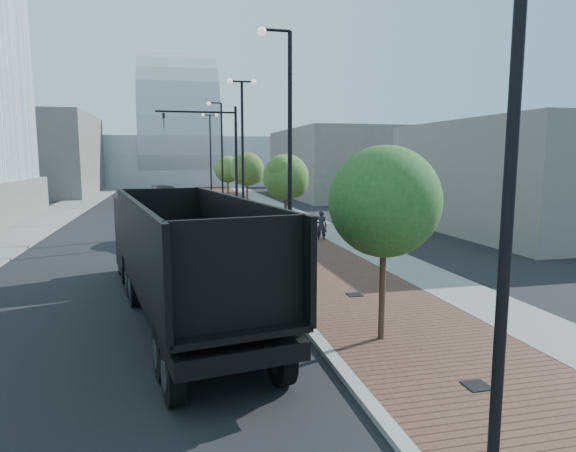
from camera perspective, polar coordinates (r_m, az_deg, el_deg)
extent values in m
plane|color=black|center=(9.62, 11.52, -22.14)|extent=(220.00, 220.00, 0.00)
cube|color=#4C2D23|center=(48.28, -4.74, 2.28)|extent=(7.00, 140.00, 0.12)
cube|color=slate|center=(48.75, -1.60, 2.37)|extent=(2.40, 140.00, 0.13)
cube|color=gray|center=(47.89, -8.89, 2.18)|extent=(0.30, 140.00, 0.14)
cube|color=slate|center=(48.67, -24.34, 1.65)|extent=(4.00, 140.00, 0.12)
cube|color=black|center=(20.50, -15.22, -0.67)|extent=(3.11, 3.20, 2.80)
cube|color=black|center=(22.11, -15.65, -2.47)|extent=(2.63, 0.96, 1.40)
cube|color=black|center=(19.15, -14.54, -3.36)|extent=(2.79, 1.29, 0.54)
cube|color=black|center=(13.86, -11.20, -7.56)|extent=(4.18, 10.18, 0.38)
cube|color=black|center=(13.75, -11.25, -5.83)|extent=(4.29, 10.20, 0.13)
cube|color=black|center=(13.35, -17.03, -1.74)|extent=(1.76, 9.78, 2.15)
cube|color=black|center=(13.86, -5.92, -1.08)|extent=(1.76, 9.78, 2.15)
cube|color=black|center=(9.22, -5.70, -5.68)|extent=(2.67, 0.57, 2.15)
cube|color=black|center=(17.97, -14.26, 0.78)|extent=(2.67, 0.57, 2.15)
cylinder|color=black|center=(20.01, -18.07, -4.59)|extent=(0.51, 1.22, 1.18)
cylinder|color=silver|center=(20.01, -18.07, -4.59)|extent=(0.47, 0.70, 0.65)
cylinder|color=black|center=(20.31, -11.70, -4.18)|extent=(0.51, 1.22, 1.18)
cylinder|color=silver|center=(20.31, -11.70, -4.18)|extent=(0.47, 0.70, 0.65)
cylinder|color=black|center=(21.58, -18.43, -3.71)|extent=(0.51, 1.22, 1.18)
cylinder|color=silver|center=(21.58, -18.43, -3.71)|extent=(0.47, 0.70, 0.65)
cylinder|color=black|center=(21.85, -12.51, -3.35)|extent=(0.51, 1.22, 1.18)
cylinder|color=silver|center=(21.85, -12.51, -3.35)|extent=(0.47, 0.70, 0.65)
cylinder|color=black|center=(10.32, -13.06, -16.32)|extent=(0.51, 1.22, 1.18)
cylinder|color=silver|center=(10.32, -13.06, -16.32)|extent=(0.47, 0.70, 0.65)
cylinder|color=black|center=(10.88, -0.86, -14.81)|extent=(0.51, 1.22, 1.18)
cylinder|color=silver|center=(10.88, -0.86, -14.81)|extent=(0.47, 0.70, 0.65)
cylinder|color=black|center=(11.42, -14.12, -13.93)|extent=(0.51, 1.22, 1.18)
cylinder|color=silver|center=(11.42, -14.12, -13.93)|extent=(0.47, 0.70, 0.65)
cylinder|color=black|center=(11.92, -3.06, -12.73)|extent=(0.51, 1.22, 1.18)
cylinder|color=silver|center=(11.92, -3.06, -12.73)|extent=(0.47, 0.70, 0.65)
cylinder|color=black|center=(16.91, -17.14, -6.82)|extent=(0.51, 1.22, 1.18)
cylinder|color=silver|center=(16.91, -17.14, -6.82)|extent=(0.47, 0.70, 0.65)
cylinder|color=black|center=(17.25, -9.62, -6.28)|extent=(0.51, 1.22, 1.18)
cylinder|color=silver|center=(17.25, -9.62, -6.28)|extent=(0.47, 0.70, 0.65)
cylinder|color=black|center=(18.07, -17.53, -5.90)|extent=(0.51, 1.22, 1.18)
cylinder|color=silver|center=(18.07, -17.53, -5.90)|extent=(0.47, 0.70, 0.65)
cylinder|color=black|center=(18.39, -10.48, -5.42)|extent=(0.51, 1.22, 1.18)
cylinder|color=silver|center=(18.39, -10.48, -5.42)|extent=(0.47, 0.70, 0.65)
imported|color=white|center=(28.37, -15.17, -0.51)|extent=(2.68, 4.91, 1.53)
imported|color=black|center=(51.39, -16.21, 2.98)|extent=(2.96, 4.89, 1.27)
imported|color=black|center=(57.10, -13.59, 3.69)|extent=(4.00, 5.83, 1.57)
imported|color=black|center=(28.33, 3.82, 0.01)|extent=(0.76, 0.63, 1.79)
cylinder|color=black|center=(6.94, 24.12, 5.79)|extent=(0.16, 0.16, 9.00)
cylinder|color=black|center=(18.62, 0.22, -6.67)|extent=(0.56, 0.56, 0.20)
cylinder|color=black|center=(18.02, 0.22, 7.38)|extent=(0.16, 0.16, 9.00)
cylinder|color=black|center=(18.42, -1.39, 21.51)|extent=(1.00, 0.10, 0.10)
sphere|color=silver|center=(18.31, -3.04, 21.36)|extent=(0.32, 0.32, 0.32)
cylinder|color=black|center=(30.19, -5.10, -1.04)|extent=(0.56, 0.56, 0.20)
cylinder|color=black|center=(29.82, -5.21, 7.57)|extent=(0.16, 0.16, 9.00)
cylinder|color=black|center=(30.13, -5.32, 16.15)|extent=(1.40, 0.10, 0.10)
sphere|color=silver|center=(30.04, -6.70, 16.16)|extent=(0.32, 0.32, 0.32)
sphere|color=silver|center=(30.24, -3.95, 16.14)|extent=(0.32, 0.32, 0.32)
cylinder|color=black|center=(42.00, -7.44, 1.45)|extent=(0.56, 0.56, 0.20)
cylinder|color=black|center=(41.74, -7.55, 7.63)|extent=(0.16, 0.16, 9.00)
cylinder|color=black|center=(41.91, -8.37, 13.78)|extent=(1.00, 0.10, 0.10)
sphere|color=silver|center=(41.86, -9.07, 13.67)|extent=(0.32, 0.32, 0.32)
cylinder|color=black|center=(53.89, -8.75, 2.85)|extent=(0.56, 0.56, 0.20)
cylinder|color=black|center=(53.69, -8.85, 7.66)|extent=(0.16, 0.16, 9.00)
cylinder|color=black|center=(53.86, -8.96, 12.45)|extent=(1.40, 0.10, 0.10)
sphere|color=silver|center=(53.81, -9.72, 12.44)|extent=(0.32, 0.32, 0.32)
sphere|color=silver|center=(53.92, -8.20, 12.46)|extent=(0.32, 0.32, 0.32)
cylinder|color=black|center=(32.80, -5.94, 6.50)|extent=(0.18, 0.18, 8.00)
cylinder|color=black|center=(32.69, -10.49, 12.73)|extent=(5.00, 0.12, 0.12)
imported|color=black|center=(32.60, -14.05, 11.58)|extent=(0.16, 0.20, 1.00)
cylinder|color=#382619|center=(13.01, 10.77, -5.88)|extent=(0.16, 0.16, 3.44)
sphere|color=#204E1A|center=(12.69, 11.00, 2.78)|extent=(2.82, 2.82, 2.82)
sphere|color=#204E1A|center=(13.15, 12.03, 1.85)|extent=(1.97, 1.97, 1.97)
sphere|color=#204E1A|center=(12.27, 10.34, 4.23)|extent=(1.69, 1.69, 1.69)
cylinder|color=#382619|center=(23.31, -0.26, 0.56)|extent=(0.16, 0.16, 3.61)
sphere|color=#355B1F|center=(23.13, -0.26, 5.64)|extent=(2.13, 2.13, 2.13)
sphere|color=#355B1F|center=(23.53, 0.53, 5.05)|extent=(1.49, 1.49, 1.49)
sphere|color=#355B1F|center=(22.76, -0.83, 6.51)|extent=(1.28, 1.28, 1.28)
cylinder|color=#382619|center=(35.04, -4.68, 3.08)|extent=(0.16, 0.16, 3.69)
sphere|color=#38551D|center=(34.92, -4.72, 6.52)|extent=(2.36, 2.36, 2.36)
sphere|color=#38551D|center=(35.29, -4.15, 6.11)|extent=(1.65, 1.65, 1.65)
sphere|color=#38551D|center=(34.58, -5.15, 7.11)|extent=(1.42, 1.42, 1.42)
cylinder|color=#382619|center=(46.92, -6.88, 4.09)|extent=(0.16, 0.16, 3.40)
sphere|color=#3D5E20|center=(46.83, -6.92, 6.46)|extent=(2.47, 2.47, 2.47)
sphere|color=#3D5E20|center=(47.18, -6.47, 6.19)|extent=(1.73, 1.73, 1.73)
sphere|color=#3D5E20|center=(46.49, -7.26, 6.87)|extent=(1.48, 1.48, 1.48)
cube|color=#9B9FA4|center=(92.54, -12.37, 7.26)|extent=(50.00, 28.00, 8.00)
cube|color=#66615C|center=(69.49, -27.15, 7.24)|extent=(14.00, 20.00, 10.00)
cube|color=#645F5A|center=(60.78, 5.60, 7.15)|extent=(12.00, 22.00, 8.00)
cube|color=slate|center=(35.01, 24.95, 5.08)|extent=(10.00, 16.00, 7.00)
cube|color=black|center=(11.42, 20.81, -16.72)|extent=(0.50, 0.50, 0.02)
cube|color=black|center=(17.29, 7.65, -7.80)|extent=(0.50, 0.50, 0.02)
cube|color=black|center=(27.59, -0.50, -1.80)|extent=(0.50, 0.50, 0.02)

